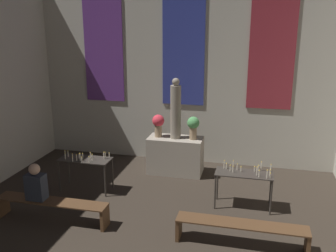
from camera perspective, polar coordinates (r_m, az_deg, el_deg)
name	(u,v)px	position (r m, az deg, el deg)	size (l,w,h in m)	color
wall_back	(184,69)	(9.91, 2.42, 8.62)	(8.08, 0.16, 4.96)	#B2AD9E
altar	(175,155)	(9.46, 1.13, -4.49)	(1.36, 0.65, 0.92)	gray
statue	(176,110)	(9.12, 1.17, 2.41)	(0.26, 0.26, 1.50)	gray
flower_vase_left	(158,123)	(9.31, -1.50, 0.41)	(0.30, 0.30, 0.57)	#937A5B
flower_vase_right	(193,126)	(9.13, 3.87, 0.07)	(0.30, 0.30, 0.57)	#937A5B
candle_rack_left	(85,163)	(8.63, -12.50, -5.47)	(1.16, 0.50, 0.94)	#332D28
candle_rack_right	(244,177)	(7.83, 11.54, -7.63)	(1.16, 0.50, 0.96)	#332D28
pew_back_left	(52,206)	(7.63, -17.28, -11.52)	(2.22, 0.36, 0.43)	#4C331E
pew_back_right	(241,229)	(6.69, 11.07, -15.12)	(2.22, 0.36, 0.43)	#4C331E
person_seated	(36,184)	(7.60, -19.50, -8.28)	(0.36, 0.24, 0.72)	#282D38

